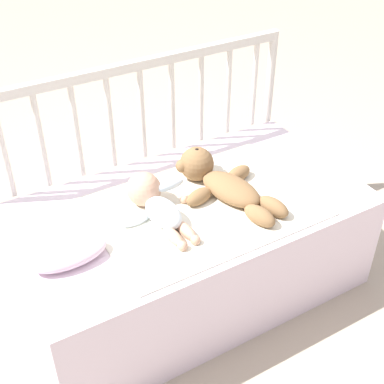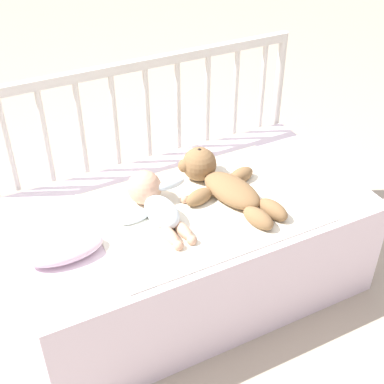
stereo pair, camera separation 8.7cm
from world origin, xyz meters
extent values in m
plane|color=tan|center=(0.00, 0.00, 0.00)|extent=(12.00, 12.00, 0.00)
cube|color=silver|center=(0.00, 0.00, 0.21)|extent=(1.28, 0.70, 0.42)
cylinder|color=beige|center=(0.62, 0.37, 0.42)|extent=(0.04, 0.04, 0.84)
cube|color=beige|center=(0.00, 0.37, 0.82)|extent=(1.25, 0.03, 0.04)
cylinder|color=beige|center=(-0.54, 0.37, 0.61)|extent=(0.02, 0.02, 0.38)
cylinder|color=beige|center=(-0.40, 0.37, 0.61)|extent=(0.02, 0.02, 0.38)
cylinder|color=beige|center=(-0.27, 0.37, 0.61)|extent=(0.02, 0.02, 0.38)
cylinder|color=beige|center=(-0.13, 0.37, 0.61)|extent=(0.02, 0.02, 0.38)
cylinder|color=beige|center=(0.00, 0.37, 0.61)|extent=(0.02, 0.02, 0.38)
cylinder|color=beige|center=(0.13, 0.37, 0.61)|extent=(0.02, 0.02, 0.38)
cylinder|color=beige|center=(0.27, 0.37, 0.61)|extent=(0.02, 0.02, 0.38)
cylinder|color=beige|center=(0.40, 0.37, 0.61)|extent=(0.02, 0.02, 0.38)
cylinder|color=beige|center=(0.54, 0.37, 0.61)|extent=(0.02, 0.02, 0.38)
cube|color=silver|center=(0.03, -0.05, 0.42)|extent=(0.78, 0.56, 0.01)
ellipsoid|color=olive|center=(0.15, -0.05, 0.46)|extent=(0.19, 0.28, 0.08)
sphere|color=olive|center=(0.10, 0.13, 0.49)|extent=(0.13, 0.13, 0.13)
sphere|color=beige|center=(0.10, 0.13, 0.52)|extent=(0.06, 0.06, 0.06)
sphere|color=black|center=(0.10, 0.13, 0.55)|extent=(0.02, 0.02, 0.02)
sphere|color=olive|center=(0.05, 0.14, 0.49)|extent=(0.05, 0.05, 0.05)
sphere|color=olive|center=(0.15, 0.16, 0.49)|extent=(0.05, 0.05, 0.05)
ellipsoid|color=olive|center=(0.03, -0.02, 0.45)|extent=(0.13, 0.08, 0.06)
ellipsoid|color=olive|center=(0.23, 0.04, 0.45)|extent=(0.13, 0.08, 0.06)
ellipsoid|color=olive|center=(0.15, -0.22, 0.45)|extent=(0.09, 0.14, 0.06)
ellipsoid|color=olive|center=(0.22, -0.20, 0.45)|extent=(0.09, 0.14, 0.06)
ellipsoid|color=white|center=(-0.13, -0.05, 0.46)|extent=(0.11, 0.18, 0.08)
sphere|color=tan|center=(-0.14, 0.09, 0.48)|extent=(0.13, 0.13, 0.13)
ellipsoid|color=white|center=(-0.22, -0.01, 0.44)|extent=(0.11, 0.04, 0.04)
ellipsoid|color=white|center=(-0.05, 0.05, 0.50)|extent=(0.11, 0.04, 0.04)
sphere|color=tan|center=(-0.25, -0.01, 0.44)|extent=(0.03, 0.03, 0.03)
sphere|color=tan|center=(-0.02, 0.01, 0.44)|extent=(0.03, 0.03, 0.03)
ellipsoid|color=tan|center=(-0.15, -0.15, 0.44)|extent=(0.05, 0.11, 0.04)
ellipsoid|color=tan|center=(-0.10, -0.15, 0.44)|extent=(0.05, 0.11, 0.04)
sphere|color=tan|center=(-0.15, -0.21, 0.44)|extent=(0.03, 0.03, 0.03)
sphere|color=tan|center=(-0.10, -0.20, 0.44)|extent=(0.03, 0.03, 0.03)
ellipsoid|color=silver|center=(-0.48, -0.07, 0.45)|extent=(0.25, 0.12, 0.06)
camera|label=1|loc=(-0.77, -1.34, 1.60)|focal=50.00mm
camera|label=2|loc=(-0.70, -1.38, 1.60)|focal=50.00mm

